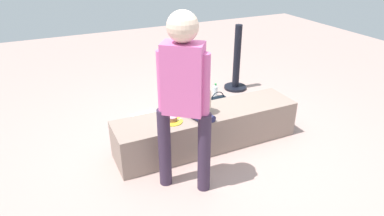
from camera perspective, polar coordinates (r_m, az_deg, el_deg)
name	(u,v)px	position (r m, az deg, el deg)	size (l,w,h in m)	color
ground_plane	(207,144)	(4.09, 2.54, -6.11)	(12.00, 12.00, 0.00)	tan
concrete_ledge	(207,128)	(3.97, 2.61, -3.45)	(2.17, 0.51, 0.44)	gray
child_seated	(199,98)	(3.70, 1.20, 1.74)	(0.29, 0.34, 0.48)	#21234C
adult_standing	(183,90)	(2.93, -1.45, 2.99)	(0.43, 0.38, 1.71)	#35273D
cake_plate	(172,120)	(3.65, -3.30, -2.01)	(0.22, 0.22, 0.07)	yellow
gift_bag	(191,95)	(5.04, -0.24, 2.20)	(0.18, 0.08, 0.29)	#4C99E0
railing_post	(236,66)	(5.49, 7.48, 7.00)	(0.36, 0.36, 1.05)	black
water_bottle_near_gift	(215,91)	(5.26, 3.94, 2.91)	(0.07, 0.07, 0.22)	silver
cake_box_white	(146,119)	(4.56, -7.70, -1.83)	(0.34, 0.26, 0.11)	white
handbag_black_leather	(218,104)	(4.82, 4.31, 0.64)	(0.26, 0.14, 0.30)	black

